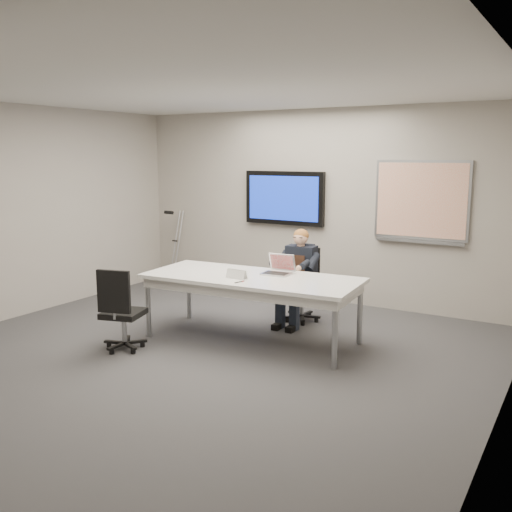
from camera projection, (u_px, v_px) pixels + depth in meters
The scene contains 15 objects.
floor at pixel (195, 358), 6.10m from camera, with size 6.00×6.00×0.02m, color #37373A.
ceiling at pixel (189, 87), 5.61m from camera, with size 6.00×6.00×0.02m, color silver.
wall_back at pixel (316, 206), 8.39m from camera, with size 6.00×0.02×2.80m, color #A19B91.
wall_left at pixel (6, 213), 7.37m from camera, with size 0.02×6.00×2.80m, color #A19B91.
wall_right at pixel (507, 254), 4.34m from camera, with size 0.02×6.00×2.80m, color #A19B91.
conference_table at pixel (252, 284), 6.57m from camera, with size 2.56×1.22×0.77m.
tv_display at pixel (284, 198), 8.58m from camera, with size 1.30×0.09×0.80m.
whiteboard at pixel (421, 202), 7.56m from camera, with size 1.25×0.08×1.10m.
office_chair_far at pixel (302, 298), 7.45m from camera, with size 0.54×0.54×0.95m.
office_chair_near at pixel (122, 325), 6.29m from camera, with size 0.55×0.55×0.94m.
seated_person at pixel (295, 287), 7.22m from camera, with size 0.39×0.67×1.22m.
crutch at pixel (176, 246), 9.54m from camera, with size 0.17×0.41×1.27m, color #A2A4A9, non-canonical shape.
laptop at pixel (279, 269), 6.68m from camera, with size 0.34×0.32×0.23m.
name_tent at pixel (237, 274), 6.43m from camera, with size 0.25×0.07×0.10m, color silver, non-canonical shape.
pen at pixel (239, 282), 6.23m from camera, with size 0.01×0.01×0.13m, color black.
Camera 1 is at (3.55, -4.65, 2.15)m, focal length 40.00 mm.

